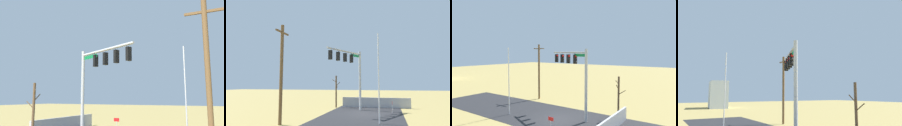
% 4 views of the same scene
% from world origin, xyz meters
% --- Properties ---
extents(retaining_fence, '(0.20, 8.94, 1.33)m').
position_xyz_m(retaining_fence, '(5.78, -0.85, 0.66)').
color(retaining_fence, '#A8A8AD').
rests_on(retaining_fence, ground_plane).
extents(signal_mast, '(5.87, 2.69, 7.13)m').
position_xyz_m(signal_mast, '(1.03, 1.55, 5.12)').
color(signal_mast, '#B2B5BA').
rests_on(signal_mast, ground_plane).
extents(flagpole, '(0.10, 0.10, 7.32)m').
position_xyz_m(flagpole, '(-5.21, -1.87, 3.66)').
color(flagpole, silver).
rests_on(flagpole, ground_plane).
extents(utility_pole, '(1.90, 0.26, 7.89)m').
position_xyz_m(utility_pole, '(-7.51, 5.58, 4.11)').
color(utility_pole, brown).
rests_on(utility_pole, ground_plane).
extents(bare_tree, '(1.27, 1.02, 4.25)m').
position_xyz_m(bare_tree, '(4.80, 4.32, 2.18)').
color(bare_tree, brown).
rests_on(bare_tree, ground_plane).
extents(open_sign, '(0.56, 0.04, 1.22)m').
position_xyz_m(open_sign, '(1.44, -2.94, 0.91)').
color(open_sign, silver).
rests_on(open_sign, ground_plane).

